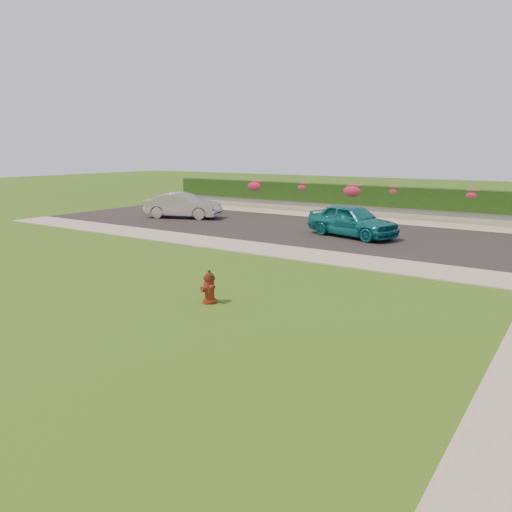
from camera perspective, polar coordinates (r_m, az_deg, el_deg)
The scene contains 14 objects.
ground at distance 10.23m, azimuth -13.52°, elevation -9.26°, with size 120.00×120.00×0.00m, color black.
street_far at distance 23.97m, azimuth 3.21°, elevation 3.28°, with size 26.00×8.00×0.04m, color black.
sidewalk_far at distance 20.53m, azimuth -6.41°, elevation 1.74°, with size 24.00×2.00×0.04m, color gray.
sidewalk_beyond at distance 26.87m, azimuth 16.14°, elevation 3.77°, with size 34.00×2.00×0.04m, color gray.
retaining_wall at distance 28.25m, azimuth 17.13°, elevation 4.67°, with size 34.00×0.40×0.60m, color gray.
hedge at distance 28.26m, azimuth 17.30°, elevation 6.39°, with size 32.00×0.90×1.10m, color black.
fire_hydrant at distance 12.17m, azimuth -5.37°, elevation -3.60°, with size 0.42×0.40×0.82m.
sedan_teal at distance 21.58m, azimuth 10.93°, elevation 4.01°, with size 1.63×4.04×1.38m, color #0E616B.
sedan_silver at distance 27.43m, azimuth -8.34°, elevation 5.74°, with size 1.43×4.10×1.35m, color #939599.
flower_clump_a at distance 32.43m, azimuth 0.15°, elevation 8.03°, with size 1.50×0.96×0.75m, color #C0204B.
flower_clump_b at distance 30.64m, azimuth 5.55°, elevation 7.84°, with size 1.24×0.80×0.62m, color #C0204B.
flower_clump_c at distance 29.24m, azimuth 11.17°, elevation 7.36°, with size 1.52×0.98×0.76m, color #C0204B.
flower_clump_d at distance 28.40m, azimuth 15.61°, elevation 7.16°, with size 1.18×0.76×0.59m, color #C0204B.
flower_clump_e at distance 27.40m, azimuth 23.52°, elevation 6.43°, with size 1.22×0.78×0.61m, color #C0204B.
Camera 1 is at (7.14, -6.35, 3.65)m, focal length 35.00 mm.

